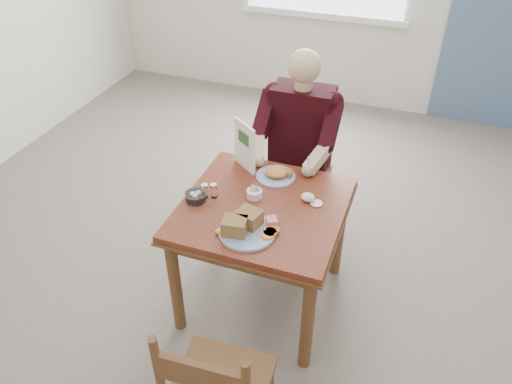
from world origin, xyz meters
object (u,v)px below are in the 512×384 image
at_px(diner, 298,137).
at_px(near_plate, 246,226).
at_px(chair_far, 299,171).
at_px(far_plate, 277,174).
at_px(table, 263,221).

xyz_separation_m(diner, near_plate, (-0.01, -0.95, -0.02)).
bearing_deg(chair_far, near_plate, -90.56).
distance_m(diner, far_plate, 0.42).
xyz_separation_m(near_plate, far_plate, (-0.00, 0.53, -0.01)).
relative_size(table, near_plate, 2.86).
distance_m(chair_far, diner, 0.34).
bearing_deg(far_plate, near_plate, -89.60).
distance_m(table, chair_far, 0.81).
height_order(diner, far_plate, diner).
height_order(table, chair_far, chair_far).
bearing_deg(diner, near_plate, -90.61).
distance_m(table, far_plate, 0.32).
xyz_separation_m(table, near_plate, (-0.01, -0.24, 0.15)).
relative_size(diner, far_plate, 5.45).
height_order(table, diner, diner).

